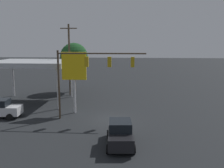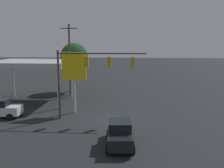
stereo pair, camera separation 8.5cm
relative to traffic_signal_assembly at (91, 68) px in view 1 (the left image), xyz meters
The scene contains 7 objects.
ground_plane 5.58m from the traffic_signal_assembly, behind, with size 200.00×200.00×0.00m, color black.
traffic_signal_assembly is the anchor object (origin of this frame).
utility_pole 12.29m from the traffic_signal_assembly, 66.57° to the right, with size 2.40×0.26×10.27m.
gas_station_canopy 11.02m from the traffic_signal_assembly, 38.15° to the right, with size 9.67×7.80×5.38m.
price_sign 3.07m from the traffic_signal_assembly, 44.61° to the right, with size 2.65×0.27×6.71m.
sedan_far 8.30m from the traffic_signal_assembly, 116.42° to the left, with size 2.31×4.52×1.93m.
street_tree 15.04m from the traffic_signal_assembly, 71.07° to the right, with size 4.28×4.28×7.64m.
Camera 1 is at (-1.88, 24.39, 7.77)m, focal length 40.00 mm.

